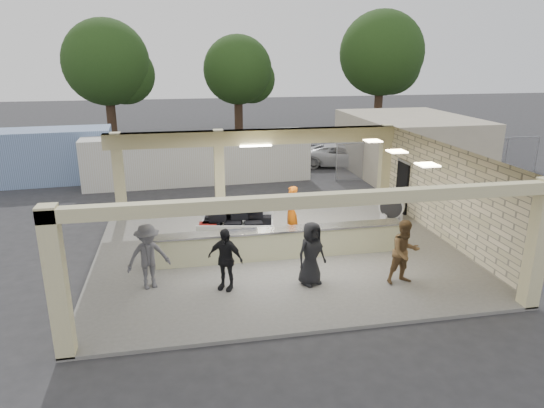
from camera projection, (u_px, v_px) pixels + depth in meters
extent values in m
plane|color=#2A2A2D|center=(278.00, 254.00, 16.39)|extent=(120.00, 120.00, 0.00)
cube|color=#64615D|center=(278.00, 252.00, 16.38)|extent=(12.00, 10.00, 0.10)
cube|color=beige|center=(278.00, 152.00, 15.35)|extent=(12.00, 10.00, 0.02)
cube|color=beige|center=(446.00, 195.00, 16.97)|extent=(0.02, 10.00, 3.50)
cube|color=black|center=(402.00, 188.00, 20.13)|extent=(0.10, 0.95, 2.10)
cube|color=beige|center=(255.00, 137.00, 19.89)|extent=(12.00, 0.50, 0.60)
cube|color=beige|center=(322.00, 200.00, 10.85)|extent=(12.00, 0.30, 0.30)
cube|color=beige|center=(119.00, 176.00, 19.30)|extent=(0.40, 0.40, 3.50)
cube|color=beige|center=(219.00, 172.00, 20.03)|extent=(0.40, 0.40, 3.50)
cube|color=beige|center=(384.00, 164.00, 21.41)|extent=(0.40, 0.40, 3.50)
cube|color=beige|center=(57.00, 284.00, 10.30)|extent=(0.40, 0.40, 3.50)
cube|color=beige|center=(537.00, 245.00, 12.42)|extent=(0.40, 0.40, 3.50)
cube|color=white|center=(256.00, 146.00, 19.75)|extent=(1.30, 0.12, 0.06)
cube|color=#FFEABF|center=(373.00, 141.00, 17.46)|extent=(0.55, 0.55, 0.04)
cube|color=#FFEABF|center=(397.00, 151.00, 15.58)|extent=(0.55, 0.55, 0.04)
cube|color=#FFEABF|center=(427.00, 165.00, 13.71)|extent=(0.55, 0.55, 0.04)
cube|color=#BDBB8D|center=(281.00, 244.00, 15.76)|extent=(8.00, 0.50, 0.90)
cube|color=#B7B7BC|center=(281.00, 230.00, 15.61)|extent=(8.20, 0.58, 0.06)
cube|color=silver|center=(236.00, 228.00, 16.74)|extent=(2.80, 1.99, 0.12)
cylinder|color=black|center=(205.00, 245.00, 16.33)|extent=(0.20, 0.42, 0.41)
cylinder|color=black|center=(209.00, 233.00, 17.40)|extent=(0.20, 0.42, 0.41)
cylinder|color=black|center=(266.00, 245.00, 16.33)|extent=(0.20, 0.42, 0.41)
cylinder|color=black|center=(266.00, 233.00, 17.40)|extent=(0.20, 0.42, 0.41)
cube|color=silver|center=(238.00, 215.00, 17.41)|extent=(2.51, 0.54, 0.31)
cube|color=silver|center=(235.00, 230.00, 15.95)|extent=(2.51, 0.54, 0.31)
cube|color=black|center=(211.00, 226.00, 16.39)|extent=(0.65, 0.49, 0.27)
cube|color=black|center=(233.00, 226.00, 16.39)|extent=(0.65, 0.49, 0.27)
cube|color=black|center=(254.00, 226.00, 16.39)|extent=(0.65, 0.49, 0.27)
cube|color=black|center=(214.00, 220.00, 16.98)|extent=(0.65, 0.49, 0.27)
cube|color=black|center=(234.00, 220.00, 16.98)|extent=(0.65, 0.49, 0.27)
cube|color=black|center=(254.00, 220.00, 16.98)|extent=(0.65, 0.49, 0.27)
cube|color=black|center=(218.00, 217.00, 16.41)|extent=(0.65, 0.49, 0.27)
cube|color=black|center=(239.00, 215.00, 16.60)|extent=(0.65, 0.49, 0.27)
cube|color=black|center=(254.00, 213.00, 16.80)|extent=(0.65, 0.49, 0.27)
cube|color=black|center=(225.00, 212.00, 16.90)|extent=(0.65, 0.49, 0.27)
cube|color=black|center=(230.00, 208.00, 16.52)|extent=(0.65, 0.49, 0.27)
cube|color=black|center=(248.00, 207.00, 16.62)|extent=(0.65, 0.49, 0.27)
cube|color=#590F0C|center=(208.00, 227.00, 16.30)|extent=(0.65, 0.49, 0.27)
cube|color=black|center=(263.00, 220.00, 16.98)|extent=(0.65, 0.49, 0.27)
cube|color=black|center=(237.00, 211.00, 16.99)|extent=(0.65, 0.49, 0.27)
cylinder|color=silver|center=(392.00, 206.00, 19.15)|extent=(0.98, 0.83, 0.97)
cylinder|color=black|center=(392.00, 206.00, 19.15)|extent=(0.92, 0.80, 0.86)
cube|color=silver|center=(383.00, 217.00, 19.22)|extent=(0.06, 0.54, 0.32)
cube|color=silver|center=(399.00, 216.00, 19.34)|extent=(0.06, 0.54, 0.32)
imported|color=orange|center=(291.00, 212.00, 17.36)|extent=(0.47, 0.74, 1.90)
imported|color=brown|center=(405.00, 252.00, 13.84)|extent=(0.97, 0.51, 1.91)
imported|color=black|center=(225.00, 259.00, 13.51)|extent=(1.10, 0.89, 1.80)
imported|color=#4C4C51|center=(148.00, 257.00, 13.55)|extent=(1.30, 0.78, 1.90)
imported|color=black|center=(311.00, 253.00, 13.80)|extent=(0.99, 0.70, 1.87)
imported|color=silver|center=(342.00, 155.00, 28.92)|extent=(5.04, 3.44, 1.31)
imported|color=silver|center=(413.00, 145.00, 31.64)|extent=(5.18, 3.54, 1.53)
imported|color=black|center=(297.00, 148.00, 31.06)|extent=(4.07, 1.54, 1.34)
cube|color=silver|center=(199.00, 158.00, 25.32)|extent=(11.64, 2.83, 2.50)
cube|color=#809CCD|center=(3.00, 158.00, 24.67)|extent=(10.76, 3.28, 2.76)
cylinder|color=gray|center=(336.00, 162.00, 25.44)|extent=(0.06, 0.06, 2.00)
cylinder|color=gray|center=(372.00, 161.00, 25.81)|extent=(0.06, 0.06, 2.00)
cylinder|color=gray|center=(407.00, 159.00, 26.17)|extent=(0.06, 0.06, 2.00)
cylinder|color=gray|center=(441.00, 158.00, 26.54)|extent=(0.06, 0.06, 2.00)
cylinder|color=gray|center=(474.00, 157.00, 26.90)|extent=(0.06, 0.06, 2.00)
cylinder|color=gray|center=(506.00, 155.00, 27.26)|extent=(0.06, 0.06, 2.00)
cylinder|color=gray|center=(537.00, 154.00, 27.63)|extent=(0.06, 0.06, 2.00)
cube|color=gray|center=(441.00, 158.00, 26.54)|extent=(12.00, 0.02, 2.00)
cylinder|color=gray|center=(443.00, 140.00, 26.24)|extent=(12.00, 0.05, 0.05)
cylinder|color=#382619|center=(111.00, 112.00, 36.75)|extent=(0.70, 0.70, 4.50)
sphere|color=black|center=(106.00, 62.00, 35.68)|extent=(6.30, 6.30, 6.30)
sphere|color=black|center=(125.00, 74.00, 36.73)|extent=(4.50, 4.50, 4.50)
cylinder|color=#382619|center=(239.00, 109.00, 40.53)|extent=(0.70, 0.70, 4.00)
sphere|color=black|center=(238.00, 70.00, 39.57)|extent=(5.60, 5.60, 5.60)
sphere|color=black|center=(251.00, 79.00, 40.59)|extent=(4.00, 4.00, 4.00)
cylinder|color=#382619|center=(378.00, 102.00, 41.63)|extent=(0.70, 0.70, 5.00)
sphere|color=black|center=(382.00, 53.00, 40.44)|extent=(7.00, 7.00, 7.00)
sphere|color=black|center=(391.00, 65.00, 41.52)|extent=(5.00, 5.00, 5.00)
cube|color=#C0B499|center=(408.00, 145.00, 27.02)|extent=(6.00, 8.00, 3.20)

